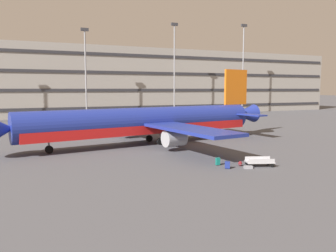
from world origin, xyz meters
TOP-DOWN VIEW (x-y plane):
  - ground_plane at (0.00, 0.00)m, footprint 600.00×600.00m
  - terminal_structure at (0.00, 54.18)m, footprint 165.73×17.31m
  - airliner at (2.38, -0.37)m, footprint 38.72×31.49m
  - light_mast_center_left at (0.80, 38.65)m, footprint 1.80×0.50m
  - light_mast_center_right at (23.64, 38.65)m, footprint 1.80×0.50m
  - light_mast_right at (45.14, 38.65)m, footprint 1.80×0.50m
  - suitcase_purple at (4.17, -14.99)m, footprint 0.41×0.30m
  - suitcase_teal at (4.23, -16.56)m, footprint 0.53×0.49m
  - suitcase_red at (6.05, -17.23)m, footprint 0.89×0.67m
  - backpack_orange at (5.96, -16.11)m, footprint 0.43×0.40m
  - baggage_cart at (7.63, -16.85)m, footprint 3.34×2.08m

SIDE VIEW (x-z plane):
  - ground_plane at x=0.00m, z-range 0.00..0.00m
  - suitcase_red at x=6.05m, z-range 0.00..0.25m
  - backpack_orange at x=5.96m, z-range -0.03..0.50m
  - suitcase_teal at x=4.23m, z-range -0.04..0.79m
  - suitcase_purple at x=4.17m, z-range -0.04..0.84m
  - baggage_cart at x=7.63m, z-range 0.02..0.84m
  - airliner at x=2.38m, z-range -2.23..8.05m
  - terminal_structure at x=0.00m, z-range 0.00..18.61m
  - light_mast_center_left at x=0.80m, z-range 1.68..23.01m
  - light_mast_center_right at x=23.64m, z-range 1.72..25.89m
  - light_mast_right at x=45.14m, z-range 1.74..27.15m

